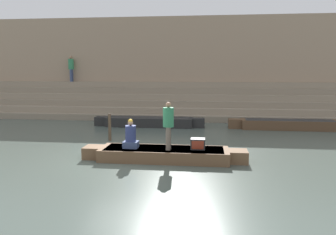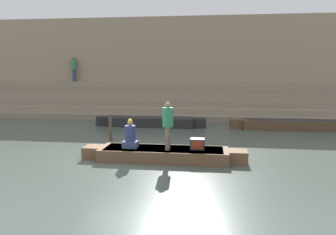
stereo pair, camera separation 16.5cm
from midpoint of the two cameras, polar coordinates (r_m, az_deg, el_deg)
name	(u,v)px [view 1 (the left image)]	position (r m, az deg, el deg)	size (l,w,h in m)	color
ground_plane	(120,158)	(11.84, -8.73, -6.93)	(120.00, 120.00, 0.00)	#47544C
ghat_steps	(160,104)	(21.68, -1.55, 2.28)	(36.00, 3.36, 2.27)	gray
back_wall	(164,67)	(23.35, -0.93, 8.83)	(34.20, 1.28, 6.68)	tan
rowboat_main	(164,154)	(11.35, -1.13, -6.33)	(5.66, 1.38, 0.41)	brown
person_standing	(168,123)	(10.97, -0.37, -0.89)	(0.37, 0.37, 1.61)	#756656
person_rowing	(131,137)	(11.38, -6.93, -3.33)	(0.51, 0.40, 1.02)	#3D4C75
tv_set	(198,144)	(11.22, 4.80, -4.58)	(0.48, 0.42, 0.36)	#2D2D2D
moored_boat_shore	(289,124)	(18.28, 20.13, -1.12)	(6.31, 1.07, 0.49)	brown
moored_boat_distant	(149,122)	(18.08, -3.56, -0.72)	(6.08, 1.07, 0.49)	black
mooring_post	(110,127)	(14.54, -10.44, -1.70)	(0.13, 0.13, 1.20)	#473828
person_on_steps	(71,67)	(24.23, -16.70, 8.44)	(0.38, 0.38, 1.78)	#3D4C75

